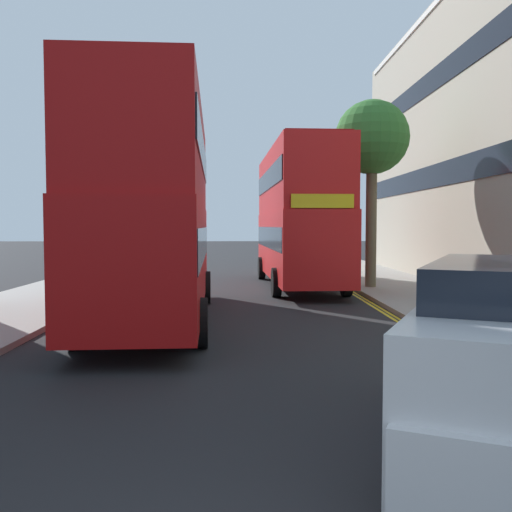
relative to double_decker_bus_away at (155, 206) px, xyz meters
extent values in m
cube|color=#9E9991|center=(8.59, 3.44, -2.96)|extent=(4.00, 80.00, 0.14)
cube|color=#9E9991|center=(-4.41, 3.44, -2.96)|extent=(4.00, 80.00, 0.14)
cube|color=yellow|center=(6.49, 1.44, -3.03)|extent=(0.10, 56.00, 0.01)
cube|color=yellow|center=(6.33, 1.44, -3.03)|extent=(0.10, 56.00, 0.01)
cube|color=#B20F0F|center=(0.00, 0.00, -1.29)|extent=(3.01, 10.91, 2.60)
cube|color=#B20F0F|center=(0.00, 0.00, 1.26)|extent=(2.95, 10.69, 2.50)
cube|color=black|center=(0.00, 0.00, -0.99)|extent=(3.02, 10.48, 0.84)
cube|color=black|center=(0.00, 0.00, 1.36)|extent=(3.00, 10.26, 0.80)
cube|color=yellow|center=(-0.25, 5.37, 0.26)|extent=(2.00, 0.15, 0.44)
cube|color=maroon|center=(0.00, 0.00, 2.56)|extent=(2.71, 9.82, 0.10)
cylinder|color=black|center=(-1.41, 3.28, -2.51)|extent=(0.35, 1.05, 1.04)
cylinder|color=black|center=(1.09, 3.40, -2.51)|extent=(0.35, 1.05, 1.04)
cylinder|color=black|center=(-1.09, -3.40, -2.51)|extent=(0.35, 1.05, 1.04)
cylinder|color=black|center=(1.41, -3.29, -2.51)|extent=(0.35, 1.05, 1.04)
cube|color=red|center=(4.58, 8.34, -1.29)|extent=(2.95, 10.90, 2.60)
cube|color=red|center=(4.58, 8.34, 1.26)|extent=(2.89, 10.68, 2.50)
cube|color=black|center=(4.58, 8.34, -0.99)|extent=(2.96, 10.46, 0.84)
cube|color=black|center=(4.58, 8.34, 1.36)|extent=(2.94, 10.25, 0.80)
cube|color=yellow|center=(4.80, 2.97, 0.26)|extent=(2.00, 0.14, 0.44)
cube|color=maroon|center=(4.58, 8.34, 2.56)|extent=(2.65, 9.81, 0.10)
cylinder|color=black|center=(5.97, 5.05, -2.51)|extent=(0.34, 1.05, 1.04)
cylinder|color=black|center=(3.47, 4.94, -2.51)|extent=(0.34, 1.05, 1.04)
cylinder|color=black|center=(5.69, 11.74, -2.51)|extent=(0.34, 1.05, 1.04)
cylinder|color=black|center=(3.19, 11.63, -2.51)|extent=(0.34, 1.05, 1.04)
cylinder|color=black|center=(3.76, -9.81, -2.69)|extent=(0.49, 0.71, 0.68)
cylinder|color=black|center=(5.02, -7.18, -2.69)|extent=(0.49, 0.71, 0.68)
cylinder|color=#2D2D38|center=(7.20, 11.96, -2.46)|extent=(0.22, 0.22, 0.85)
cube|color=#26262B|center=(7.20, 11.96, -1.76)|extent=(0.34, 0.22, 0.56)
sphere|color=tan|center=(7.20, 11.96, -1.37)|extent=(0.20, 0.20, 0.20)
cylinder|color=#6B6047|center=(7.29, 7.03, -0.42)|extent=(0.42, 0.42, 4.93)
cylinder|color=#6B6047|center=(7.85, 7.13, 2.44)|extent=(0.32, 1.20, 0.89)
cylinder|color=#6B6047|center=(6.84, 7.48, 2.49)|extent=(1.02, 1.03, 0.98)
cylinder|color=#6B6047|center=(7.02, 6.48, 2.47)|extent=(1.19, 0.67, 0.94)
sphere|color=#33702D|center=(7.29, 7.03, 2.90)|extent=(2.85, 2.85, 2.85)
cube|color=black|center=(10.57, 7.43, 5.80)|extent=(0.04, 24.64, 1.00)
cube|color=black|center=(10.57, 7.43, 1.63)|extent=(0.04, 24.64, 1.00)
camera|label=1|loc=(2.26, -14.78, -0.52)|focal=39.56mm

